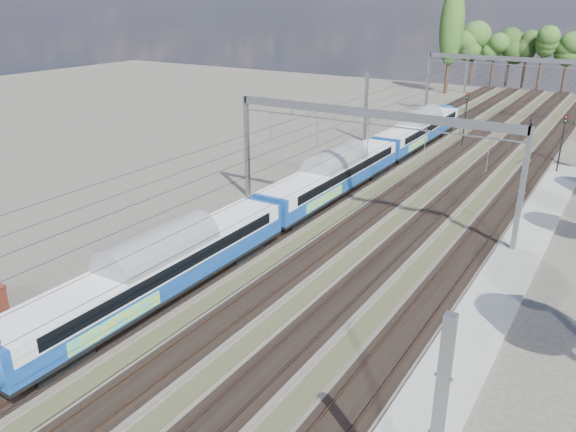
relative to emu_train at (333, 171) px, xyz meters
The scene contains 9 objects.
track_bed 13.01m from the emu_train, 69.34° to the left, with size 21.00×130.00×0.34m.
platform 21.20m from the emu_train, 38.39° to the right, with size 3.00×70.00×0.30m, color gray.
catenary 20.54m from the emu_train, 76.16° to the left, with size 25.65×130.00×9.00m.
tree_belt 62.91m from the emu_train, 80.01° to the left, with size 40.01×99.63×12.19m.
poplar 66.34m from the emu_train, 98.76° to the left, with size 4.40×4.40×19.04m.
emu_train is the anchor object (origin of this frame).
worker 39.86m from the emu_train, 75.72° to the left, with size 0.68×0.44×1.86m, color black.
signal_near 25.59m from the emu_train, 80.02° to the left, with size 0.45×0.41×6.53m.
signal_far 24.78m from the emu_train, 50.34° to the left, with size 0.40×0.36×6.04m.
Camera 1 is at (17.15, -9.04, 16.79)m, focal length 35.00 mm.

